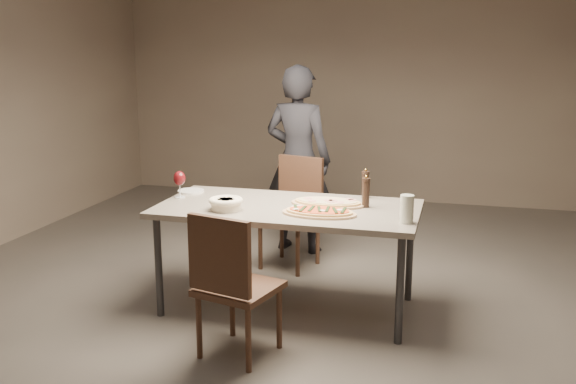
% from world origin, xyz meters
% --- Properties ---
extents(room, '(7.00, 7.00, 7.00)m').
position_xyz_m(room, '(0.00, 0.00, 1.40)').
color(room, '#57514B').
rests_on(room, ground).
extents(dining_table, '(1.80, 0.90, 0.75)m').
position_xyz_m(dining_table, '(0.00, 0.00, 0.69)').
color(dining_table, gray).
rests_on(dining_table, ground).
extents(zucchini_pizza, '(0.50, 0.28, 0.05)m').
position_xyz_m(zucchini_pizza, '(0.26, -0.17, 0.77)').
color(zucchini_pizza, tan).
rests_on(zucchini_pizza, dining_table).
extents(ham_pizza, '(0.52, 0.29, 0.04)m').
position_xyz_m(ham_pizza, '(0.26, 0.11, 0.77)').
color(ham_pizza, tan).
rests_on(ham_pizza, dining_table).
extents(bread_basket, '(0.23, 0.23, 0.08)m').
position_xyz_m(bread_basket, '(-0.38, -0.21, 0.80)').
color(bread_basket, '#EFE3C2').
rests_on(bread_basket, dining_table).
extents(oil_dish, '(0.12, 0.12, 0.01)m').
position_xyz_m(oil_dish, '(0.10, -0.06, 0.76)').
color(oil_dish, white).
rests_on(oil_dish, dining_table).
extents(pepper_mill_left, '(0.06, 0.06, 0.22)m').
position_xyz_m(pepper_mill_left, '(0.48, 0.38, 0.85)').
color(pepper_mill_left, black).
rests_on(pepper_mill_left, dining_table).
extents(pepper_mill_right, '(0.06, 0.06, 0.22)m').
position_xyz_m(pepper_mill_right, '(0.52, 0.11, 0.86)').
color(pepper_mill_right, black).
rests_on(pepper_mill_right, dining_table).
extents(carafe, '(0.09, 0.09, 0.18)m').
position_xyz_m(carafe, '(0.83, -0.22, 0.84)').
color(carafe, silver).
rests_on(carafe, dining_table).
extents(wine_glass, '(0.09, 0.09, 0.20)m').
position_xyz_m(wine_glass, '(-0.83, 0.04, 0.89)').
color(wine_glass, silver).
rests_on(wine_glass, dining_table).
extents(side_plate, '(0.20, 0.20, 0.01)m').
position_xyz_m(side_plate, '(-0.83, 0.24, 0.76)').
color(side_plate, white).
rests_on(side_plate, dining_table).
extents(chair_near, '(0.52, 0.52, 0.90)m').
position_xyz_m(chair_near, '(-0.12, -0.84, 0.51)').
color(chair_near, '#41281B').
rests_on(chair_near, ground).
extents(chair_far, '(0.53, 0.53, 0.92)m').
position_xyz_m(chair_far, '(-0.20, 0.93, 0.52)').
color(chair_far, '#41281B').
rests_on(chair_far, ground).
extents(diner, '(0.67, 0.50, 1.68)m').
position_xyz_m(diner, '(-0.27, 1.33, 0.84)').
color(diner, black).
rests_on(diner, ground).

